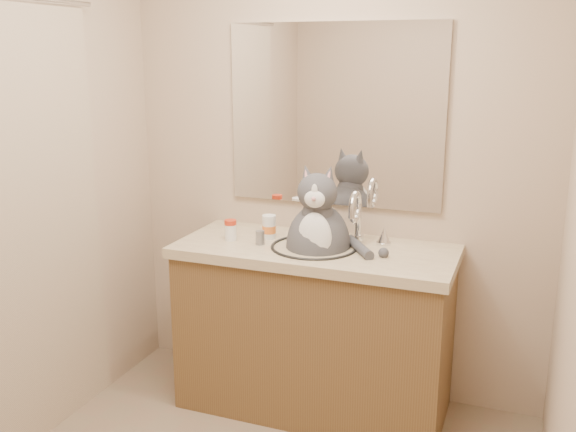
# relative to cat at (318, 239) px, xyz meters

# --- Properties ---
(room) EXTENTS (2.22, 2.52, 2.42)m
(room) POSITION_rel_cat_xyz_m (-0.02, -0.96, 0.31)
(room) COLOR #85745C
(room) RESTS_ON ground
(vanity) EXTENTS (1.34, 0.59, 1.12)m
(vanity) POSITION_rel_cat_xyz_m (-0.02, 0.01, -0.44)
(vanity) COLOR brown
(vanity) RESTS_ON ground
(mirror) EXTENTS (1.10, 0.02, 0.90)m
(mirror) POSITION_rel_cat_xyz_m (-0.02, 0.28, 0.56)
(mirror) COLOR white
(mirror) RESTS_ON room
(shower_curtain) EXTENTS (0.02, 1.30, 1.93)m
(shower_curtain) POSITION_rel_cat_xyz_m (-1.07, -0.86, 0.14)
(shower_curtain) COLOR #BBA98D
(shower_curtain) RESTS_ON ground
(cat) EXTENTS (0.48, 0.38, 0.61)m
(cat) POSITION_rel_cat_xyz_m (0.00, 0.00, 0.00)
(cat) COLOR #4A4A4F
(cat) RESTS_ON vanity
(pill_bottle_redcap) EXTENTS (0.07, 0.07, 0.10)m
(pill_bottle_redcap) POSITION_rel_cat_xyz_m (-0.44, -0.04, 0.01)
(pill_bottle_redcap) COLOR white
(pill_bottle_redcap) RESTS_ON vanity
(pill_bottle_orange) EXTENTS (0.07, 0.07, 0.12)m
(pill_bottle_orange) POSITION_rel_cat_xyz_m (-0.28, 0.05, 0.02)
(pill_bottle_orange) COLOR white
(pill_bottle_orange) RESTS_ON vanity
(grey_canister) EXTENTS (0.05, 0.05, 0.07)m
(grey_canister) POSITION_rel_cat_xyz_m (-0.28, -0.06, -0.00)
(grey_canister) COLOR gray
(grey_canister) RESTS_ON vanity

